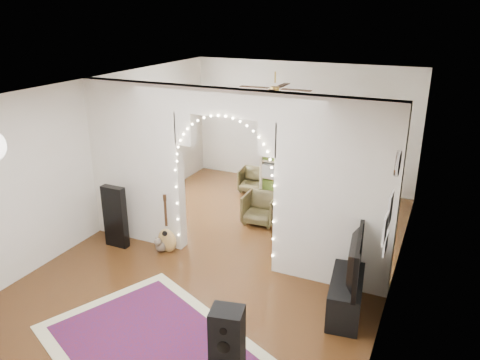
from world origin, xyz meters
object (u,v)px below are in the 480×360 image
at_px(floor_speaker, 227,345).
at_px(dining_chair_left, 253,180).
at_px(acoustic_guitar, 167,231).
at_px(media_console, 346,296).
at_px(bookcase, 296,179).
at_px(dining_chair_right, 261,208).
at_px(dining_table, 301,165).

distance_m(floor_speaker, dining_chair_left, 5.53).
relative_size(acoustic_guitar, media_console, 0.86).
distance_m(acoustic_guitar, bookcase, 2.75).
xyz_separation_m(acoustic_guitar, media_console, (3.00, -0.42, -0.12)).
distance_m(dining_chair_left, dining_chair_right, 1.59).
distance_m(bookcase, dining_table, 0.90).
relative_size(acoustic_guitar, bookcase, 0.62).
xyz_separation_m(media_console, bookcase, (-1.61, 2.77, 0.44)).
bearing_deg(dining_chair_left, media_console, -56.13).
relative_size(acoustic_guitar, dining_chair_right, 1.40).
bearing_deg(dining_table, acoustic_guitar, -120.25).
height_order(floor_speaker, dining_chair_right, floor_speaker).
height_order(acoustic_guitar, media_console, acoustic_guitar).
height_order(media_console, dining_chair_right, dining_chair_right).
distance_m(bookcase, dining_chair_right, 0.90).
bearing_deg(bookcase, media_console, -76.69).
bearing_deg(media_console, acoustic_guitar, 164.50).
bearing_deg(bookcase, floor_speaker, -97.64).
bearing_deg(floor_speaker, dining_chair_right, 95.05).
bearing_deg(floor_speaker, media_console, 50.25).
xyz_separation_m(floor_speaker, dining_chair_right, (-1.16, 3.78, -0.16)).
bearing_deg(floor_speaker, dining_chair_left, 98.29).
xyz_separation_m(dining_chair_left, dining_chair_right, (0.76, -1.40, 0.03)).
distance_m(media_console, dining_chair_left, 4.49).
bearing_deg(acoustic_guitar, floor_speaker, -65.15).
bearing_deg(acoustic_guitar, dining_chair_right, 40.01).
height_order(bookcase, dining_chair_left, bookcase).
bearing_deg(media_console, dining_chair_right, 126.78).
bearing_deg(acoustic_guitar, bookcase, 38.94).
xyz_separation_m(media_console, dining_chair_left, (-2.80, 3.50, 0.00)).
distance_m(dining_table, dining_chair_right, 1.62).
relative_size(floor_speaker, media_console, 0.88).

